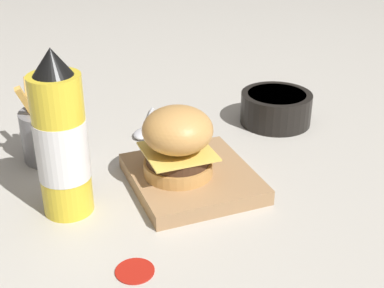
{
  "coord_description": "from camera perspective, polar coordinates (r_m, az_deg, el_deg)",
  "views": [
    {
      "loc": [
        0.65,
        -0.22,
        0.46
      ],
      "look_at": [
        -0.05,
        0.06,
        0.07
      ],
      "focal_mm": 50.0,
      "sensor_mm": 36.0,
      "label": 1
    }
  ],
  "objects": [
    {
      "name": "fries_basket",
      "position": [
        0.97,
        -14.96,
        1.16
      ],
      "size": [
        0.1,
        0.1,
        0.15
      ],
      "color": "slate",
      "rests_on": "ground_plane"
    },
    {
      "name": "side_bowl",
      "position": [
        1.1,
        8.94,
        3.88
      ],
      "size": [
        0.14,
        0.14,
        0.06
      ],
      "color": "black",
      "rests_on": "ground_plane"
    },
    {
      "name": "ketchup_puddle",
      "position": [
        0.71,
        -6.12,
        -13.27
      ],
      "size": [
        0.05,
        0.05,
        0.0
      ],
      "color": "#B21E14",
      "rests_on": "ground_plane"
    },
    {
      "name": "ketchup_bottle",
      "position": [
        0.78,
        -13.76,
        0.2
      ],
      "size": [
        0.08,
        0.08,
        0.25
      ],
      "color": "yellow",
      "rests_on": "ground_plane"
    },
    {
      "name": "ground_plane",
      "position": [
        0.83,
        -2.66,
        -6.64
      ],
      "size": [
        6.0,
        6.0,
        0.0
      ],
      "primitive_type": "plane",
      "color": "#B7B2A8"
    },
    {
      "name": "serving_board",
      "position": [
        0.87,
        0.0,
        -3.65
      ],
      "size": [
        0.21,
        0.19,
        0.02
      ],
      "color": "#A37A51",
      "rests_on": "ground_plane"
    },
    {
      "name": "burger",
      "position": [
        0.84,
        -1.53,
        0.28
      ],
      "size": [
        0.11,
        0.11,
        0.11
      ],
      "color": "tan",
      "rests_on": "serving_board"
    },
    {
      "name": "spoon",
      "position": [
        1.05,
        -5.21,
        1.44
      ],
      "size": [
        0.14,
        0.08,
        0.01
      ],
      "rotation": [
        0.0,
        0.0,
        5.81
      ],
      "color": "silver",
      "rests_on": "ground_plane"
    }
  ]
}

